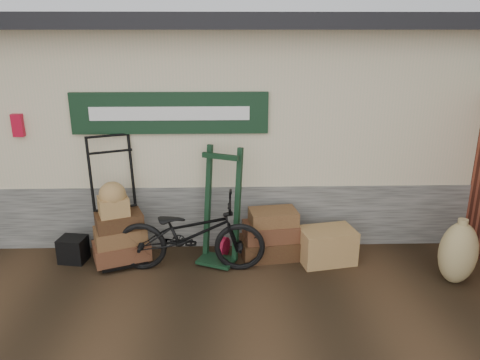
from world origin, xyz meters
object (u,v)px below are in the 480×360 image
object	(u,v)px
porter_trolley	(115,199)
green_barrow	(221,206)
wicker_hamper	(327,245)
bicycle	(190,230)
black_trunk	(73,249)
suitcase_stack	(271,233)

from	to	relation	value
porter_trolley	green_barrow	bearing A→B (deg)	-25.17
wicker_hamper	bicycle	distance (m)	1.85
wicker_hamper	green_barrow	bearing A→B (deg)	175.93
wicker_hamper	bicycle	world-z (taller)	bicycle
black_trunk	porter_trolley	bearing A→B (deg)	7.94
suitcase_stack	black_trunk	bearing A→B (deg)	-178.64
green_barrow	black_trunk	distance (m)	2.09
porter_trolley	suitcase_stack	world-z (taller)	porter_trolley
suitcase_stack	bicycle	size ratio (longest dim) A/B	0.41
porter_trolley	green_barrow	xyz separation A→B (m)	(1.40, -0.08, -0.08)
porter_trolley	bicycle	bearing A→B (deg)	-40.85
green_barrow	wicker_hamper	bearing A→B (deg)	19.81
porter_trolley	suitcase_stack	distance (m)	2.14
porter_trolley	green_barrow	distance (m)	1.41
porter_trolley	black_trunk	xyz separation A→B (m)	(-0.60, -0.08, -0.69)
wicker_hamper	porter_trolley	bearing A→B (deg)	176.25
wicker_hamper	black_trunk	xyz separation A→B (m)	(-3.43, 0.10, -0.06)
porter_trolley	wicker_hamper	distance (m)	2.90
green_barrow	wicker_hamper	xyz separation A→B (m)	(1.42, -0.10, -0.54)
suitcase_stack	porter_trolley	bearing A→B (deg)	179.43
porter_trolley	bicycle	world-z (taller)	porter_trolley
wicker_hamper	bicycle	bearing A→B (deg)	-174.86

